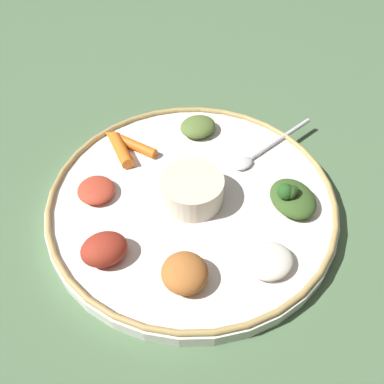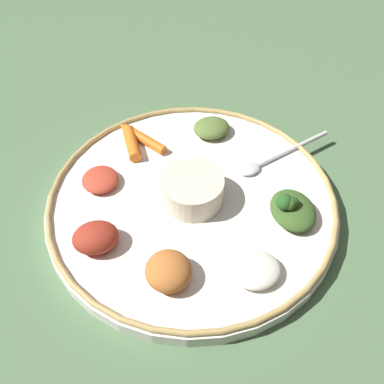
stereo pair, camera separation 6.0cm
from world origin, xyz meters
name	(u,v)px [view 1 (the left image)]	position (x,y,z in m)	size (l,w,h in m)	color
ground_plane	(192,208)	(0.00, 0.00, 0.00)	(2.40, 2.40, 0.00)	#4C6B47
platter	(192,204)	(0.00, 0.00, 0.01)	(0.41, 0.41, 0.02)	white
platter_rim	(192,198)	(0.00, 0.00, 0.02)	(0.40, 0.40, 0.01)	tan
center_bowl	(192,189)	(0.00, 0.00, 0.04)	(0.09, 0.09, 0.04)	beige
spoon	(261,151)	(-0.03, 0.14, 0.02)	(0.05, 0.17, 0.01)	silver
greens_pile	(292,197)	(0.08, 0.11, 0.04)	(0.08, 0.07, 0.04)	#385623
carrot_near_spoon	(130,143)	(-0.14, -0.03, 0.03)	(0.09, 0.06, 0.01)	orange
carrot_outer	(120,148)	(-0.14, -0.05, 0.03)	(0.08, 0.03, 0.02)	orange
mound_beet	(104,249)	(0.03, -0.14, 0.04)	(0.06, 0.05, 0.03)	maroon
mound_rice_white	(269,261)	(0.14, 0.03, 0.03)	(0.06, 0.05, 0.02)	silver
mound_berbere_red	(96,190)	(-0.07, -0.11, 0.03)	(0.05, 0.05, 0.02)	#B73D28
mound_chickpea	(185,273)	(0.11, -0.07, 0.04)	(0.06, 0.06, 0.03)	#B2662D
mound_collards	(198,127)	(-0.12, 0.08, 0.03)	(0.06, 0.05, 0.02)	#567033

